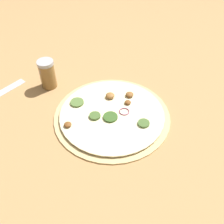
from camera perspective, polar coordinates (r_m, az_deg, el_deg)
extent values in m
plane|color=tan|center=(0.85, 0.00, -0.94)|extent=(3.00, 3.00, 0.00)
cylinder|color=#D6B77A|center=(0.84, 0.00, -0.71)|extent=(0.37, 0.37, 0.01)
cylinder|color=beige|center=(0.84, 0.00, -0.39)|extent=(0.34, 0.34, 0.00)
ellipsoid|color=brown|center=(0.90, 3.86, 3.82)|extent=(0.03, 0.03, 0.01)
cylinder|color=#47662D|center=(0.83, -3.74, -0.85)|extent=(0.04, 0.04, 0.01)
ellipsoid|color=#996633|center=(0.89, -0.41, 3.59)|extent=(0.03, 0.03, 0.02)
torus|color=#934266|center=(0.84, 2.69, 0.11)|extent=(0.03, 0.03, 0.00)
cylinder|color=#47662D|center=(0.81, 6.91, -2.45)|extent=(0.04, 0.04, 0.01)
ellipsoid|color=brown|center=(0.81, -9.62, -2.72)|extent=(0.02, 0.02, 0.01)
ellipsoid|color=brown|center=(0.87, 3.46, 2.11)|extent=(0.02, 0.02, 0.01)
cylinder|color=#567538|center=(0.88, -7.62, 2.08)|extent=(0.04, 0.04, 0.01)
cylinder|color=#385B23|center=(0.82, -0.34, -1.09)|extent=(0.05, 0.05, 0.01)
cylinder|color=olive|center=(0.96, -13.82, 7.73)|extent=(0.05, 0.05, 0.09)
cylinder|color=#B2B2B7|center=(0.93, -14.38, 10.34)|extent=(0.06, 0.06, 0.01)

